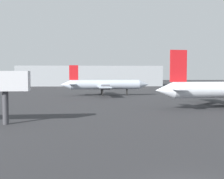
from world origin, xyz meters
The scene contains 2 objects.
airplane_distant centered at (-3.21, 63.76, 3.19)m, with size 25.84×22.41×8.75m.
terminal_building centered at (-9.52, 137.11, 5.41)m, with size 77.37×21.62×10.83m, color #999EA3.
Camera 1 is at (-4.97, -12.77, 5.99)m, focal length 42.52 mm.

